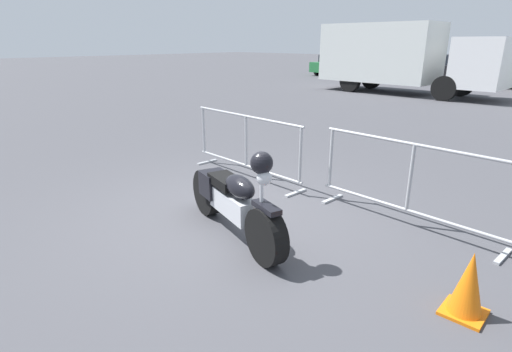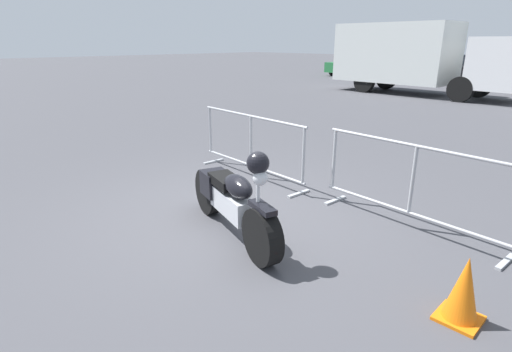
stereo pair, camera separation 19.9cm
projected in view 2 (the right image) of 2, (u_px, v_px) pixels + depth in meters
ground_plane at (230, 215)px, 5.36m from camera, size 120.00×120.00×0.00m
motorcycle at (232, 199)px, 4.69m from camera, size 2.06×0.78×1.19m
crowd_barrier_near at (251, 145)px, 6.72m from camera, size 2.50×0.61×1.07m
crowd_barrier_far at (412, 185)px, 4.84m from camera, size 2.50×0.61×1.07m
box_truck at (414, 56)px, 17.18m from camera, size 7.77×2.50×2.98m
parked_car_green at (353, 65)px, 27.26m from camera, size 2.02×4.12×1.35m
parked_car_silver at (390, 66)px, 25.44m from camera, size 2.12×4.31×1.41m
parked_car_blue at (435, 67)px, 23.76m from camera, size 2.27×4.62×1.51m
parked_car_black at (481, 69)px, 21.52m from camera, size 2.30×4.68×1.53m
traffic_cone at (464, 290)px, 3.26m from camera, size 0.34×0.34×0.59m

